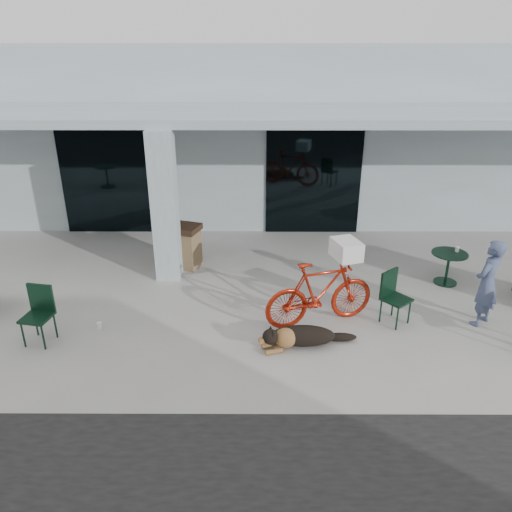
{
  "coord_description": "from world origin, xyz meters",
  "views": [
    {
      "loc": [
        0.4,
        -7.36,
        4.77
      ],
      "look_at": [
        0.36,
        1.12,
        1.0
      ],
      "focal_mm": 35.0,
      "sensor_mm": 36.0,
      "label": 1
    }
  ],
  "objects_px": {
    "cafe_table_far": "(447,268)",
    "dog": "(303,335)",
    "cafe_chair_near": "(37,317)",
    "trash_receptacle": "(187,246)",
    "person": "(487,283)",
    "bicycle": "(320,293)",
    "cafe_chair_far_a": "(397,299)"
  },
  "relations": [
    {
      "from": "cafe_chair_near",
      "to": "cafe_table_far",
      "type": "xyz_separation_m",
      "value": [
        7.6,
        2.24,
        -0.16
      ]
    },
    {
      "from": "bicycle",
      "to": "cafe_table_far",
      "type": "height_order",
      "value": "bicycle"
    },
    {
      "from": "bicycle",
      "to": "cafe_table_far",
      "type": "relative_size",
      "value": 2.8
    },
    {
      "from": "bicycle",
      "to": "trash_receptacle",
      "type": "height_order",
      "value": "bicycle"
    },
    {
      "from": "cafe_table_far",
      "to": "dog",
      "type": "bearing_deg",
      "value": -143.91
    },
    {
      "from": "cafe_chair_near",
      "to": "cafe_chair_far_a",
      "type": "height_order",
      "value": "cafe_chair_near"
    },
    {
      "from": "trash_receptacle",
      "to": "cafe_chair_far_a",
      "type": "bearing_deg",
      "value": -30.57
    },
    {
      "from": "cafe_chair_near",
      "to": "cafe_chair_far_a",
      "type": "bearing_deg",
      "value": 16.67
    },
    {
      "from": "cafe_chair_near",
      "to": "trash_receptacle",
      "type": "xyz_separation_m",
      "value": [
        2.09,
        3.04,
        -0.01
      ]
    },
    {
      "from": "person",
      "to": "trash_receptacle",
      "type": "distance_m",
      "value": 6.08
    },
    {
      "from": "dog",
      "to": "cafe_table_far",
      "type": "height_order",
      "value": "cafe_table_far"
    },
    {
      "from": "bicycle",
      "to": "trash_receptacle",
      "type": "xyz_separation_m",
      "value": [
        -2.67,
        2.4,
        -0.13
      ]
    },
    {
      "from": "cafe_table_far",
      "to": "trash_receptacle",
      "type": "distance_m",
      "value": 5.57
    },
    {
      "from": "bicycle",
      "to": "cafe_table_far",
      "type": "distance_m",
      "value": 3.27
    },
    {
      "from": "cafe_table_far",
      "to": "person",
      "type": "bearing_deg",
      "value": -87.7
    },
    {
      "from": "dog",
      "to": "person",
      "type": "height_order",
      "value": "person"
    },
    {
      "from": "bicycle",
      "to": "dog",
      "type": "bearing_deg",
      "value": 136.7
    },
    {
      "from": "person",
      "to": "cafe_table_far",
      "type": "bearing_deg",
      "value": -128.79
    },
    {
      "from": "bicycle",
      "to": "person",
      "type": "relative_size",
      "value": 1.26
    },
    {
      "from": "cafe_chair_near",
      "to": "trash_receptacle",
      "type": "bearing_deg",
      "value": 66.11
    },
    {
      "from": "person",
      "to": "cafe_chair_near",
      "type": "bearing_deg",
      "value": -36.3
    },
    {
      "from": "cafe_chair_near",
      "to": "person",
      "type": "bearing_deg",
      "value": 15.35
    },
    {
      "from": "dog",
      "to": "cafe_chair_near",
      "type": "distance_m",
      "value": 4.43
    },
    {
      "from": "dog",
      "to": "cafe_chair_far_a",
      "type": "height_order",
      "value": "cafe_chair_far_a"
    },
    {
      "from": "cafe_table_far",
      "to": "trash_receptacle",
      "type": "xyz_separation_m",
      "value": [
        -5.52,
        0.8,
        0.14
      ]
    },
    {
      "from": "cafe_chair_far_a",
      "to": "dog",
      "type": "bearing_deg",
      "value": 163.55
    },
    {
      "from": "cafe_table_far",
      "to": "person",
      "type": "height_order",
      "value": "person"
    },
    {
      "from": "person",
      "to": "cafe_chair_far_a",
      "type": "bearing_deg",
      "value": -41.6
    },
    {
      "from": "bicycle",
      "to": "dog",
      "type": "height_order",
      "value": "bicycle"
    },
    {
      "from": "cafe_chair_near",
      "to": "person",
      "type": "xyz_separation_m",
      "value": [
        7.67,
        0.64,
        0.31
      ]
    },
    {
      "from": "dog",
      "to": "cafe_table_far",
      "type": "distance_m",
      "value": 3.94
    },
    {
      "from": "cafe_chair_near",
      "to": "trash_receptacle",
      "type": "distance_m",
      "value": 3.69
    }
  ]
}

